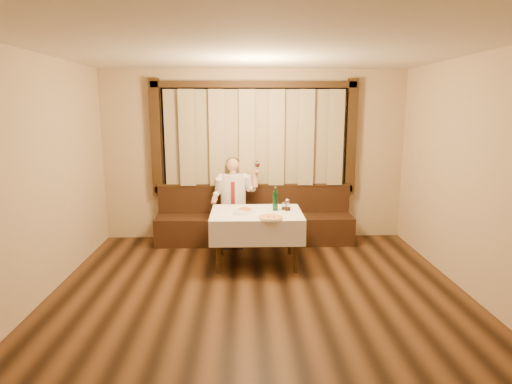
{
  "coord_description": "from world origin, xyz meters",
  "views": [
    {
      "loc": [
        -0.18,
        -4.1,
        2.2
      ],
      "look_at": [
        0.0,
        1.9,
        1.0
      ],
      "focal_mm": 30.0,
      "sensor_mm": 36.0,
      "label": 1
    }
  ],
  "objects_px": {
    "dining_table": "(256,219)",
    "cruet_caddy": "(286,207)",
    "pasta_red": "(245,208)",
    "banquette": "(255,223)",
    "green_bottle": "(275,201)",
    "pasta_cream": "(241,211)",
    "seated_man": "(233,194)",
    "pizza": "(271,218)"
  },
  "relations": [
    {
      "from": "banquette",
      "to": "pizza",
      "type": "height_order",
      "value": "banquette"
    },
    {
      "from": "banquette",
      "to": "green_bottle",
      "type": "height_order",
      "value": "green_bottle"
    },
    {
      "from": "green_bottle",
      "to": "cruet_caddy",
      "type": "xyz_separation_m",
      "value": [
        0.16,
        0.04,
        -0.1
      ]
    },
    {
      "from": "pasta_red",
      "to": "green_bottle",
      "type": "xyz_separation_m",
      "value": [
        0.43,
        0.01,
        0.11
      ]
    },
    {
      "from": "green_bottle",
      "to": "cruet_caddy",
      "type": "distance_m",
      "value": 0.19
    },
    {
      "from": "pizza",
      "to": "green_bottle",
      "type": "xyz_separation_m",
      "value": [
        0.09,
        0.45,
        0.13
      ]
    },
    {
      "from": "banquette",
      "to": "pasta_red",
      "type": "distance_m",
      "value": 1.09
    },
    {
      "from": "dining_table",
      "to": "green_bottle",
      "type": "relative_size",
      "value": 3.74
    },
    {
      "from": "dining_table",
      "to": "green_bottle",
      "type": "height_order",
      "value": "green_bottle"
    },
    {
      "from": "pasta_cream",
      "to": "cruet_caddy",
      "type": "xyz_separation_m",
      "value": [
        0.64,
        0.21,
        0.01
      ]
    },
    {
      "from": "pasta_red",
      "to": "seated_man",
      "type": "xyz_separation_m",
      "value": [
        -0.19,
        0.87,
        0.02
      ]
    },
    {
      "from": "dining_table",
      "to": "seated_man",
      "type": "xyz_separation_m",
      "value": [
        -0.34,
        0.93,
        0.16
      ]
    },
    {
      "from": "pizza",
      "to": "pasta_cream",
      "type": "bearing_deg",
      "value": 143.38
    },
    {
      "from": "pizza",
      "to": "pasta_cream",
      "type": "relative_size",
      "value": 1.45
    },
    {
      "from": "pasta_red",
      "to": "cruet_caddy",
      "type": "height_order",
      "value": "cruet_caddy"
    },
    {
      "from": "pizza",
      "to": "pasta_red",
      "type": "distance_m",
      "value": 0.55
    },
    {
      "from": "banquette",
      "to": "dining_table",
      "type": "height_order",
      "value": "banquette"
    },
    {
      "from": "dining_table",
      "to": "green_bottle",
      "type": "distance_m",
      "value": 0.37
    },
    {
      "from": "banquette",
      "to": "green_bottle",
      "type": "xyz_separation_m",
      "value": [
        0.27,
        -0.95,
        0.59
      ]
    },
    {
      "from": "cruet_caddy",
      "to": "seated_man",
      "type": "relative_size",
      "value": 0.09
    },
    {
      "from": "pasta_red",
      "to": "seated_man",
      "type": "height_order",
      "value": "seated_man"
    },
    {
      "from": "banquette",
      "to": "dining_table",
      "type": "relative_size",
      "value": 2.52
    },
    {
      "from": "green_bottle",
      "to": "cruet_caddy",
      "type": "height_order",
      "value": "green_bottle"
    },
    {
      "from": "pasta_red",
      "to": "pizza",
      "type": "bearing_deg",
      "value": -52.73
    },
    {
      "from": "pizza",
      "to": "seated_man",
      "type": "height_order",
      "value": "seated_man"
    },
    {
      "from": "banquette",
      "to": "dining_table",
      "type": "xyz_separation_m",
      "value": [
        0.0,
        -1.02,
        0.34
      ]
    },
    {
      "from": "banquette",
      "to": "pasta_cream",
      "type": "bearing_deg",
      "value": -100.72
    },
    {
      "from": "pasta_red",
      "to": "dining_table",
      "type": "bearing_deg",
      "value": -20.99
    },
    {
      "from": "cruet_caddy",
      "to": "seated_man",
      "type": "distance_m",
      "value": 1.12
    },
    {
      "from": "green_bottle",
      "to": "banquette",
      "type": "bearing_deg",
      "value": 105.84
    },
    {
      "from": "dining_table",
      "to": "cruet_caddy",
      "type": "relative_size",
      "value": 9.83
    },
    {
      "from": "banquette",
      "to": "pasta_red",
      "type": "bearing_deg",
      "value": -99.24
    },
    {
      "from": "pasta_cream",
      "to": "green_bottle",
      "type": "distance_m",
      "value": 0.52
    },
    {
      "from": "pizza",
      "to": "pasta_cream",
      "type": "xyz_separation_m",
      "value": [
        -0.39,
        0.29,
        0.02
      ]
    },
    {
      "from": "seated_man",
      "to": "pizza",
      "type": "bearing_deg",
      "value": -68.43
    },
    {
      "from": "pasta_cream",
      "to": "green_bottle",
      "type": "xyz_separation_m",
      "value": [
        0.48,
        0.16,
        0.11
      ]
    },
    {
      "from": "banquette",
      "to": "pizza",
      "type": "xyz_separation_m",
      "value": [
        0.18,
        -1.4,
        0.46
      ]
    },
    {
      "from": "dining_table",
      "to": "banquette",
      "type": "bearing_deg",
      "value": 90.0
    },
    {
      "from": "pizza",
      "to": "cruet_caddy",
      "type": "xyz_separation_m",
      "value": [
        0.25,
        0.5,
        0.03
      ]
    },
    {
      "from": "cruet_caddy",
      "to": "dining_table",
      "type": "bearing_deg",
      "value": -156.11
    },
    {
      "from": "pizza",
      "to": "seated_man",
      "type": "bearing_deg",
      "value": 111.57
    },
    {
      "from": "dining_table",
      "to": "pasta_red",
      "type": "distance_m",
      "value": 0.22
    }
  ]
}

